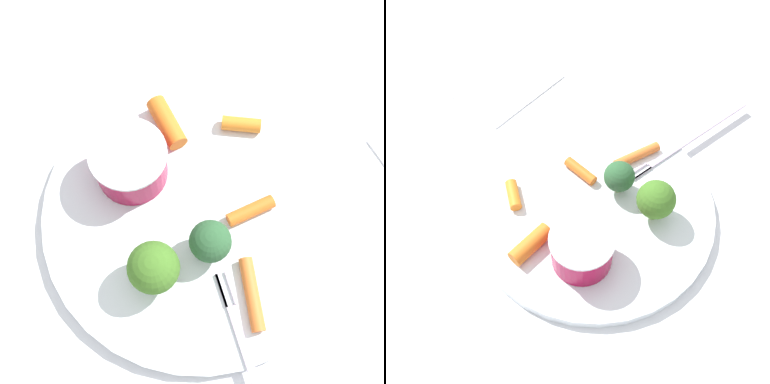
% 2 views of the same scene
% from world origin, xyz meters
% --- Properties ---
extents(ground_plane, '(2.40, 2.40, 0.00)m').
position_xyz_m(ground_plane, '(0.00, 0.00, 0.00)').
color(ground_plane, silver).
extents(plate, '(0.27, 0.27, 0.01)m').
position_xyz_m(plate, '(0.00, 0.00, 0.01)').
color(plate, white).
rests_on(plate, ground_plane).
extents(sauce_cup, '(0.07, 0.07, 0.04)m').
position_xyz_m(sauce_cup, '(0.05, 0.05, 0.03)').
color(sauce_cup, maroon).
rests_on(sauce_cup, plate).
extents(broccoli_floret_0, '(0.03, 0.03, 0.04)m').
position_xyz_m(broccoli_floret_0, '(-0.04, 0.00, 0.04)').
color(broccoli_floret_0, '#89B15E').
rests_on(broccoli_floret_0, plate).
extents(broccoli_floret_1, '(0.04, 0.04, 0.05)m').
position_xyz_m(broccoli_floret_1, '(-0.05, 0.05, 0.04)').
color(broccoli_floret_1, '#8FBC5D').
rests_on(broccoli_floret_1, plate).
extents(carrot_stick_0, '(0.05, 0.03, 0.02)m').
position_xyz_m(carrot_stick_0, '(0.08, 0.01, 0.02)').
color(carrot_stick_0, orange).
rests_on(carrot_stick_0, plate).
extents(carrot_stick_1, '(0.02, 0.04, 0.01)m').
position_xyz_m(carrot_stick_1, '(-0.01, -0.04, 0.02)').
color(carrot_stick_1, orange).
rests_on(carrot_stick_1, plate).
extents(carrot_stick_2, '(0.02, 0.04, 0.01)m').
position_xyz_m(carrot_stick_2, '(0.07, -0.06, 0.02)').
color(carrot_stick_2, orange).
rests_on(carrot_stick_2, plate).
extents(carrot_stick_3, '(0.06, 0.02, 0.01)m').
position_xyz_m(carrot_stick_3, '(-0.08, -0.02, 0.02)').
color(carrot_stick_3, orange).
rests_on(carrot_stick_3, plate).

